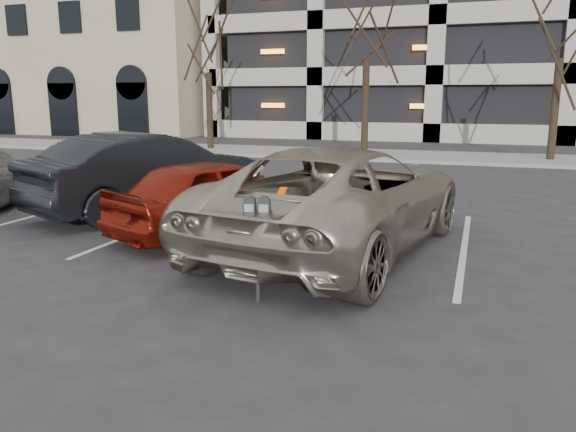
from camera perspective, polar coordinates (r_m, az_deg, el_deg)
name	(u,v)px	position (r m, az deg, el deg)	size (l,w,h in m)	color
ground	(346,283)	(7.43, 5.94, -6.83)	(140.00, 140.00, 0.00)	#28282B
sidewalk	(439,157)	(23.03, 15.09, 5.81)	(80.00, 4.00, 0.12)	gray
stall_lines	(299,235)	(9.92, 1.08, -1.91)	(16.90, 5.20, 0.00)	silver
office_building	(77,28)	(47.46, -20.68, 17.46)	(26.00, 16.20, 15.00)	tan
tree_a	(207,23)	(25.80, -8.22, 18.83)	(3.35, 3.35, 7.62)	black
parking_meter	(257,223)	(6.49, -3.15, -0.76)	(0.34, 0.18, 1.25)	black
suv_silver	(339,198)	(8.87, 5.25, 1.78)	(3.64, 6.29, 1.66)	#B3AA98
car_red	(215,195)	(10.03, -7.38, 2.12)	(1.62, 4.02, 1.37)	maroon
car_dark	(149,172)	(12.18, -13.93, 4.32)	(1.77, 5.07, 1.67)	black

